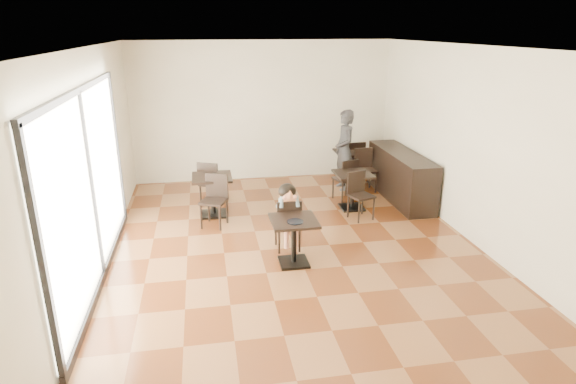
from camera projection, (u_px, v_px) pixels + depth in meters
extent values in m
cube|color=brown|center=(295.00, 248.00, 7.98)|extent=(6.00, 8.00, 0.01)
cube|color=silver|center=(296.00, 47.00, 6.94)|extent=(6.00, 8.00, 0.01)
cube|color=white|center=(263.00, 112.00, 11.18)|extent=(6.00, 0.01, 3.20)
cube|color=white|center=(394.00, 281.00, 3.74)|extent=(6.00, 0.01, 3.20)
cube|color=white|center=(92.00, 163.00, 6.96)|extent=(0.01, 8.00, 3.20)
cube|color=white|center=(473.00, 146.00, 7.96)|extent=(0.01, 8.00, 3.20)
cube|color=white|center=(89.00, 187.00, 6.56)|extent=(0.04, 4.50, 2.60)
cylinder|color=black|center=(295.00, 222.00, 7.11)|extent=(0.25, 0.25, 0.01)
imported|color=#323237|center=(344.00, 150.00, 10.61)|extent=(0.46, 0.67, 1.78)
cube|color=black|center=(401.00, 176.00, 10.12)|extent=(0.60, 2.40, 1.00)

